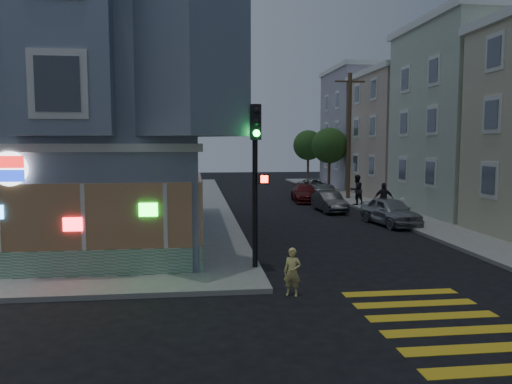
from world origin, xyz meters
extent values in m
plane|color=black|center=(0.00, 0.00, 0.00)|extent=(120.00, 120.00, 0.00)
cube|color=gray|center=(23.00, 23.00, 0.07)|extent=(24.00, 42.00, 0.15)
cube|color=slate|center=(-6.00, 11.00, 5.65)|extent=(14.00, 14.00, 11.00)
cube|color=silver|center=(-6.00, 11.00, 4.00)|extent=(14.30, 14.30, 0.25)
cylinder|color=white|center=(-4.40, 3.87, 3.40)|extent=(1.00, 0.12, 1.00)
cube|color=#B6A28C|center=(19.50, 25.00, 4.65)|extent=(12.00, 8.60, 9.00)
cube|color=#948F9D|center=(19.50, 34.00, 5.40)|extent=(12.00, 8.60, 10.50)
cylinder|color=#4C3826|center=(12.00, 24.00, 4.65)|extent=(0.30, 0.30, 9.00)
cube|color=#4C3826|center=(12.00, 24.00, 8.55)|extent=(2.20, 0.12, 0.12)
cylinder|color=#4C3826|center=(12.20, 30.00, 1.75)|extent=(0.24, 0.24, 3.20)
sphere|color=#194017|center=(12.20, 30.00, 3.95)|extent=(3.00, 3.00, 3.00)
cylinder|color=#4C3826|center=(12.20, 38.00, 1.75)|extent=(0.24, 0.24, 3.20)
sphere|color=#194017|center=(12.20, 38.00, 3.95)|extent=(3.00, 3.00, 3.00)
imported|color=#F4DE7C|center=(3.50, 1.80, 0.66)|extent=(0.56, 0.48, 1.31)
imported|color=black|center=(11.30, 19.94, 1.12)|extent=(1.14, 1.01, 1.94)
imported|color=#29242D|center=(11.30, 15.22, 1.05)|extent=(1.14, 0.70, 1.80)
imported|color=#94979B|center=(10.70, 12.75, 0.70)|extent=(2.18, 4.29, 1.40)
imported|color=#333538|center=(8.95, 17.95, 0.60)|extent=(1.46, 3.70, 1.20)
imported|color=#5E1516|center=(8.61, 23.15, 0.60)|extent=(1.96, 4.26, 1.21)
imported|color=#9DA1A7|center=(10.70, 28.56, 0.62)|extent=(2.60, 4.67, 1.23)
cylinder|color=black|center=(2.80, 4.49, 2.75)|extent=(0.17, 0.17, 5.21)
cube|color=black|center=(2.80, 4.26, 4.79)|extent=(0.38, 0.34, 1.09)
sphere|color=black|center=(2.80, 4.09, 5.13)|extent=(0.21, 0.21, 0.21)
sphere|color=black|center=(2.80, 4.09, 4.79)|extent=(0.21, 0.21, 0.21)
sphere|color=#19F23F|center=(2.80, 4.09, 4.44)|extent=(0.21, 0.21, 0.21)
cube|color=black|center=(3.06, 4.30, 3.02)|extent=(0.36, 0.26, 0.33)
cube|color=#FF2614|center=(3.06, 4.18, 3.02)|extent=(0.23, 0.02, 0.23)
cylinder|color=silver|center=(13.00, 16.62, 0.46)|extent=(0.25, 0.25, 0.62)
sphere|color=silver|center=(13.00, 16.62, 0.82)|extent=(0.27, 0.27, 0.27)
cylinder|color=silver|center=(13.00, 16.62, 0.51)|extent=(0.46, 0.12, 0.12)
camera|label=1|loc=(0.91, -11.23, 4.13)|focal=35.00mm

